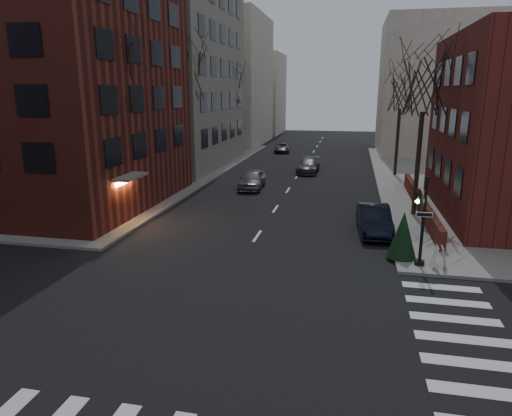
{
  "coord_description": "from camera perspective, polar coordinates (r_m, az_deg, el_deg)",
  "views": [
    {
      "loc": [
        4.78,
        -11.13,
        7.69
      ],
      "look_at": [
        0.27,
        10.39,
        2.0
      ],
      "focal_mm": 32.0,
      "sensor_mm": 36.0,
      "label": 1
    }
  ],
  "objects": [
    {
      "name": "ground",
      "position": [
        14.35,
        -10.13,
        -18.16
      ],
      "size": [
        160.0,
        160.0,
        0.0
      ],
      "primitive_type": "plane",
      "color": "black",
      "rests_on": "ground"
    },
    {
      "name": "car_lane_far",
      "position": [
        58.8,
        3.26,
        7.53
      ],
      "size": [
        2.43,
        4.35,
        1.15
      ],
      "primitive_type": "imported",
      "rotation": [
        0.0,
        0.0,
        0.13
      ],
      "color": "#3F3F44",
      "rests_on": "ground"
    },
    {
      "name": "low_wall_right",
      "position": [
        31.27,
        19.83,
        0.62
      ],
      "size": [
        0.35,
        16.0,
        1.0
      ],
      "primitive_type": "cube",
      "color": "#5C1D1A",
      "rests_on": "sidewalk_far_right"
    },
    {
      "name": "streetlamp_near",
      "position": [
        35.75,
        -9.62,
        8.76
      ],
      "size": [
        0.36,
        0.36,
        6.28
      ],
      "color": "black",
      "rests_on": "sidewalk_far_left"
    },
    {
      "name": "sidewalk_far_left",
      "position": [
        53.77,
        -27.36,
        4.75
      ],
      "size": [
        44.0,
        44.0,
        0.15
      ],
      "primitive_type": "cube",
      "color": "gray",
      "rests_on": "ground"
    },
    {
      "name": "building_distant_ra",
      "position": [
        61.98,
        22.0,
        13.78
      ],
      "size": [
        14.0,
        14.0,
        16.0
      ],
      "primitive_type": "cube",
      "color": "beige",
      "rests_on": "ground"
    },
    {
      "name": "building_left_brick",
      "position": [
        34.3,
        -25.39,
        15.36
      ],
      "size": [
        15.0,
        15.0,
        18.0
      ],
      "primitive_type": "cube",
      "color": "maroon",
      "rests_on": "ground"
    },
    {
      "name": "evergreen_shrub",
      "position": [
        22.05,
        17.89,
        -3.19
      ],
      "size": [
        1.64,
        1.64,
        2.2
      ],
      "primitive_type": "cone",
      "rotation": [
        0.0,
        0.0,
        0.29
      ],
      "color": "black",
      "rests_on": "sidewalk_far_right"
    },
    {
      "name": "car_lane_silver",
      "position": [
        36.68,
        -0.5,
        3.62
      ],
      "size": [
        2.0,
        4.55,
        1.52
      ],
      "primitive_type": "imported",
      "rotation": [
        0.0,
        0.0,
        0.04
      ],
      "color": "gray",
      "rests_on": "ground"
    },
    {
      "name": "tree_left_a",
      "position": [
        28.57,
        -17.18,
        15.46
      ],
      "size": [
        4.18,
        4.18,
        10.26
      ],
      "color": "#2D231C",
      "rests_on": "sidewalk_far_left"
    },
    {
      "name": "traffic_signal",
      "position": [
        21.17,
        19.95,
        -2.24
      ],
      "size": [
        0.76,
        0.44,
        4.0
      ],
      "color": "black",
      "rests_on": "sidewalk_far_right"
    },
    {
      "name": "tree_right_b",
      "position": [
        43.31,
        17.69,
        13.71
      ],
      "size": [
        3.74,
        3.74,
        9.18
      ],
      "color": "#2D231C",
      "rests_on": "sidewalk_far_right"
    },
    {
      "name": "tree_right_a",
      "position": [
        29.4,
        20.35,
        14.3
      ],
      "size": [
        3.96,
        3.96,
        9.72
      ],
      "color": "#2D231C",
      "rests_on": "sidewalk_far_right"
    },
    {
      "name": "car_lane_gray",
      "position": [
        44.19,
        6.55,
        5.28
      ],
      "size": [
        2.01,
        4.73,
        1.36
      ],
      "primitive_type": "imported",
      "rotation": [
        0.0,
        0.0,
        -0.02
      ],
      "color": "#424348",
      "rests_on": "ground"
    },
    {
      "name": "tree_left_c",
      "position": [
        52.9,
        -3.14,
        14.85
      ],
      "size": [
        3.96,
        3.96,
        9.72
      ],
      "color": "#2D231C",
      "rests_on": "sidewalk_far_left"
    },
    {
      "name": "sandwich_board",
      "position": [
        21.49,
        21.92,
        -5.71
      ],
      "size": [
        0.45,
        0.62,
        1.0
      ],
      "primitive_type": "cube",
      "rotation": [
        0.0,
        0.0,
        -0.0
      ],
      "color": "silver",
      "rests_on": "sidewalk_far_right"
    },
    {
      "name": "streetlamp_far",
      "position": [
        54.8,
        -1.92,
        10.89
      ],
      "size": [
        0.36,
        0.36,
        6.28
      ],
      "color": "black",
      "rests_on": "sidewalk_far_left"
    },
    {
      "name": "building_left_tan",
      "position": [
        50.51,
        -14.84,
        21.23
      ],
      "size": [
        18.0,
        18.0,
        28.0
      ],
      "primitive_type": "cube",
      "color": "gray",
      "rests_on": "ground"
    },
    {
      "name": "building_distant_lb",
      "position": [
        85.01,
        -0.24,
        14.04
      ],
      "size": [
        10.0,
        12.0,
        14.0
      ],
      "primitive_type": "cube",
      "color": "beige",
      "rests_on": "ground"
    },
    {
      "name": "tree_left_b",
      "position": [
        39.55,
        -8.59,
        16.12
      ],
      "size": [
        4.4,
        4.4,
        10.8
      ],
      "color": "#2D231C",
      "rests_on": "sidewalk_far_left"
    },
    {
      "name": "building_distant_la",
      "position": [
        69.04,
        -4.99,
        15.54
      ],
      "size": [
        14.0,
        16.0,
        18.0
      ],
      "primitive_type": "cube",
      "color": "beige",
      "rests_on": "ground"
    },
    {
      "name": "parked_sedan",
      "position": [
        25.96,
        14.54,
        -1.43
      ],
      "size": [
        1.97,
        4.79,
        1.54
      ],
      "primitive_type": "imported",
      "rotation": [
        0.0,
        0.0,
        0.07
      ],
      "color": "black",
      "rests_on": "ground"
    }
  ]
}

